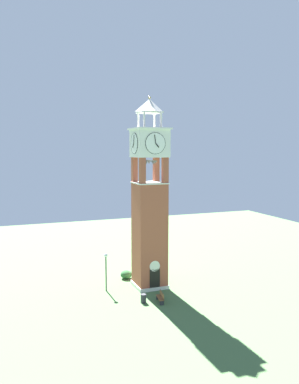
{
  "coord_description": "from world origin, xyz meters",
  "views": [
    {
      "loc": [
        -14.3,
        -37.65,
        14.27
      ],
      "look_at": [
        0.0,
        0.0,
        9.91
      ],
      "focal_mm": 37.18,
      "sensor_mm": 36.0,
      "label": 1
    }
  ],
  "objects": [
    {
      "name": "trash_bin",
      "position": [
        -2.13,
        -4.0,
        0.4
      ],
      "size": [
        0.52,
        0.52,
        0.8
      ],
      "primitive_type": "cylinder",
      "color": "#2D2D33",
      "rests_on": "ground"
    },
    {
      "name": "lamp_post",
      "position": [
        -4.59,
        0.27,
        2.68
      ],
      "size": [
        0.36,
        0.36,
        3.86
      ],
      "color": "black",
      "rests_on": "ground"
    },
    {
      "name": "clock_tower",
      "position": [
        -0.0,
        -0.0,
        8.3
      ],
      "size": [
        3.57,
        3.57,
        19.48
      ],
      "color": "#9E4C38",
      "rests_on": "ground"
    },
    {
      "name": "shrub_left_of_tower",
      "position": [
        -1.54,
        3.22,
        0.45
      ],
      "size": [
        1.25,
        1.25,
        0.89
      ],
      "primitive_type": "ellipsoid",
      "color": "#28562D",
      "rests_on": "ground"
    },
    {
      "name": "park_bench",
      "position": [
        -0.59,
        -4.5,
        0.48
      ],
      "size": [
        0.69,
        1.65,
        0.95
      ],
      "color": "brown",
      "rests_on": "ground"
    },
    {
      "name": "shrub_near_entry",
      "position": [
        2.58,
        3.1,
        0.31
      ],
      "size": [
        0.92,
        0.92,
        0.61
      ],
      "primitive_type": "ellipsoid",
      "color": "#28562D",
      "rests_on": "ground"
    },
    {
      "name": "ground",
      "position": [
        0.0,
        0.0,
        0.0
      ],
      "size": [
        80.0,
        80.0,
        0.0
      ],
      "primitive_type": "plane",
      "color": "#476B3D"
    }
  ]
}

